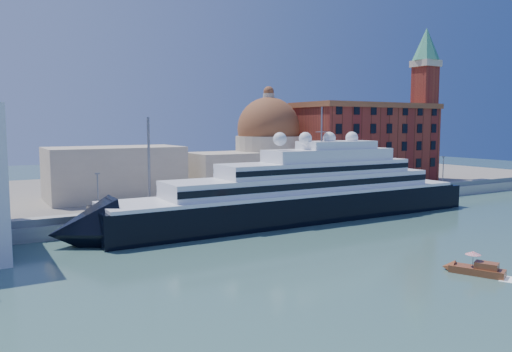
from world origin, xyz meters
TOP-DOWN VIEW (x-y plane):
  - ground at (0.00, 0.00)m, footprint 400.00×400.00m
  - quay at (0.00, 34.00)m, footprint 180.00×10.00m
  - land at (0.00, 75.00)m, footprint 260.00×72.00m
  - quay_fence at (0.00, 29.50)m, footprint 180.00×0.10m
  - superyacht at (4.43, 23.00)m, footprint 88.67×12.29m
  - water_taxi at (6.02, -18.60)m, footprint 4.76×6.88m
  - warehouse at (52.00, 52.00)m, footprint 43.00×19.00m
  - campanile at (76.00, 52.00)m, footprint 8.40×8.40m
  - church at (6.39, 57.72)m, footprint 66.00×18.00m
  - lamp_posts at (-12.67, 32.27)m, footprint 120.80×2.40m

SIDE VIEW (x-z plane):
  - ground at x=0.00m, z-range 0.00..0.00m
  - water_taxi at x=6.02m, z-range -0.81..2.31m
  - land at x=0.00m, z-range 0.00..2.00m
  - quay at x=0.00m, z-range 0.00..2.50m
  - quay_fence at x=0.00m, z-range 2.50..3.70m
  - superyacht at x=4.43m, z-range -8.68..17.82m
  - lamp_posts at x=-12.67m, z-range 0.84..18.84m
  - church at x=6.39m, z-range -1.84..23.66m
  - warehouse at x=52.00m, z-range 2.16..25.41m
  - campanile at x=76.00m, z-range 5.26..52.26m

